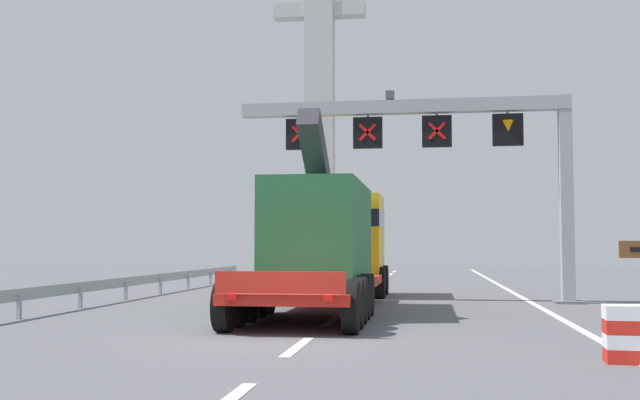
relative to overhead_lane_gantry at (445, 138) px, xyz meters
name	(u,v)px	position (x,y,z in m)	size (l,w,h in m)	color
ground	(278,339)	(-3.52, -10.26, -5.39)	(112.00, 112.00, 0.00)	#5B5B60
lane_markings	(370,290)	(-2.95, 5.94, -5.38)	(0.20, 47.01, 0.01)	silver
edge_line_right	(524,299)	(2.68, 1.74, -5.38)	(0.20, 63.00, 0.01)	silver
overhead_lane_gantry	(445,138)	(0.00, 0.00, 0.00)	(11.13, 0.90, 6.99)	#9EA0A5
heavy_haul_truck_red	(332,241)	(-3.54, -1.89, -3.40)	(3.02, 14.06, 5.30)	red
crash_barrier_striped	(638,334)	(2.65, -12.39, -4.94)	(1.03, 0.56, 0.90)	red
guardrail_left	(143,281)	(-10.77, 0.97, -4.82)	(0.13, 26.47, 0.76)	#999EA3
bridge_pylon_distant	(320,55)	(-10.95, 46.50, 15.11)	(9.00, 2.00, 40.21)	#B7B7B2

